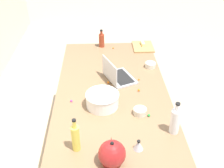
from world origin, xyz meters
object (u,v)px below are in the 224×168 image
object	(u,v)px
laptop	(117,76)
ramekin_medium	(150,65)
ramekin_small	(140,111)
bottle_vinegar	(175,121)
bottle_oil	(76,138)
butter_stick_left	(143,44)
kettle	(112,154)
bottle_soy	(102,40)
cutting_board	(143,47)
kitchen_timer	(138,145)
mixing_bowl_large	(102,99)

from	to	relation	value
laptop	ramekin_medium	world-z (taller)	laptop
ramekin_small	ramekin_medium	world-z (taller)	same
ramekin_small	ramekin_medium	size ratio (longest dim) A/B	1.00
bottle_vinegar	bottle_oil	bearing A→B (deg)	101.01
butter_stick_left	ramekin_medium	distance (m)	0.49
bottle_vinegar	kettle	distance (m)	0.54
butter_stick_left	kettle	bearing A→B (deg)	165.49
bottle_vinegar	ramekin_small	xyz separation A→B (m)	(0.21, 0.22, -0.08)
bottle_oil	kettle	bearing A→B (deg)	-118.24
bottle_soy	cutting_board	xyz separation A→B (m)	(-0.05, -0.48, -0.07)
bottle_vinegar	kitchen_timer	xyz separation A→B (m)	(-0.16, 0.28, -0.07)
cutting_board	ramekin_medium	bearing A→B (deg)	-178.71
butter_stick_left	mixing_bowl_large	bearing A→B (deg)	155.95
kettle	ramekin_medium	xyz separation A→B (m)	(1.22, -0.45, -0.05)
butter_stick_left	kitchen_timer	xyz separation A→B (m)	(-1.60, 0.26, -0.00)
ramekin_small	ramekin_medium	xyz separation A→B (m)	(0.74, -0.21, 0.00)
bottle_oil	cutting_board	xyz separation A→B (m)	(1.55, -0.68, -0.10)
ramekin_medium	kitchen_timer	bearing A→B (deg)	166.49
mixing_bowl_large	ramekin_medium	xyz separation A→B (m)	(0.62, -0.50, -0.04)
kettle	butter_stick_left	distance (m)	1.77
kettle	kitchen_timer	size ratio (longest dim) A/B	2.77
ramekin_medium	bottle_vinegar	bearing A→B (deg)	-179.03
cutting_board	butter_stick_left	world-z (taller)	butter_stick_left
bottle_soy	kitchen_timer	world-z (taller)	bottle_soy
kitchen_timer	mixing_bowl_large	bearing A→B (deg)	25.67
ramekin_small	ramekin_medium	distance (m)	0.77
kitchen_timer	ramekin_small	bearing A→B (deg)	-9.32
laptop	kitchen_timer	xyz separation A→B (m)	(-0.89, -0.09, -0.01)
bottle_soy	ramekin_medium	bearing A→B (deg)	-135.94
bottle_soy	kettle	size ratio (longest dim) A/B	0.98
laptop	kitchen_timer	bearing A→B (deg)	-174.06
mixing_bowl_large	butter_stick_left	size ratio (longest dim) A/B	2.53
butter_stick_left	bottle_vinegar	bearing A→B (deg)	-178.95
mixing_bowl_large	ramekin_small	xyz separation A→B (m)	(-0.12, -0.30, -0.04)
laptop	bottle_soy	bearing A→B (deg)	10.33
bottle_soy	bottle_oil	xyz separation A→B (m)	(-1.60, 0.20, 0.02)
mixing_bowl_large	kitchen_timer	world-z (taller)	mixing_bowl_large
bottle_vinegar	cutting_board	world-z (taller)	bottle_vinegar
bottle_oil	cutting_board	size ratio (longest dim) A/B	0.91
bottle_soy	kettle	xyz separation A→B (m)	(-1.73, -0.04, -0.00)
cutting_board	ramekin_small	world-z (taller)	ramekin_small
bottle_soy	kitchen_timer	size ratio (longest dim) A/B	2.71
bottle_vinegar	ramekin_small	world-z (taller)	bottle_vinegar
laptop	cutting_board	xyz separation A→B (m)	(0.68, -0.35, -0.04)
mixing_bowl_large	kettle	world-z (taller)	kettle
kettle	ramekin_small	distance (m)	0.54
laptop	mixing_bowl_large	distance (m)	0.42
bottle_oil	bottle_soy	bearing A→B (deg)	-7.07
bottle_oil	cutting_board	bearing A→B (deg)	-23.65
mixing_bowl_large	ramekin_small	size ratio (longest dim) A/B	2.66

